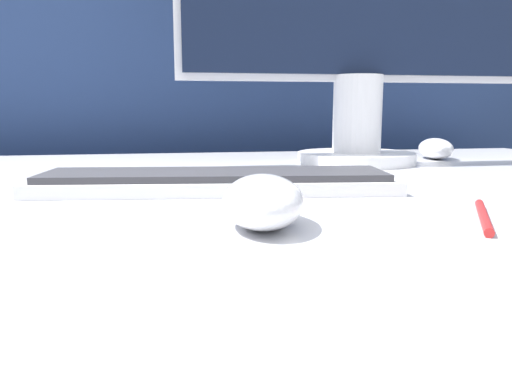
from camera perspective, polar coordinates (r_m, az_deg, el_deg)
The scene contains 5 objects.
partition_panel at distance 1.27m, azimuth -7.48°, elevation 1.02°, with size 5.00×0.03×1.28m.
computer_mouse_near at distance 0.41m, azimuth 0.81°, elevation -1.05°, with size 0.08×0.12×0.04m.
keyboard at distance 0.60m, azimuth -4.42°, elevation 1.23°, with size 0.44×0.16×0.02m.
computer_mouse_far at distance 1.04m, azimuth 19.85°, elevation 4.69°, with size 0.09×0.12×0.04m.
pen at distance 0.48m, azimuth 24.57°, elevation -2.53°, with size 0.07×0.12×0.01m.
Camera 1 is at (-0.06, -0.57, 0.83)m, focal length 35.00 mm.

